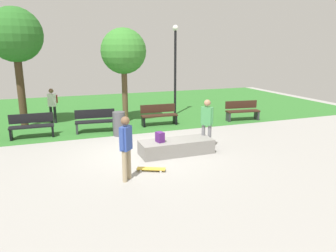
% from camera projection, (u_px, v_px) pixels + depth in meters
% --- Properties ---
extents(ground_plane, '(28.00, 28.00, 0.00)m').
position_uv_depth(ground_plane, '(143.00, 153.00, 10.38)').
color(ground_plane, gray).
extents(grass_lawn, '(26.60, 11.65, 0.01)m').
position_uv_depth(grass_lawn, '(103.00, 109.00, 17.82)').
color(grass_lawn, '#2D6B28').
rests_on(grass_lawn, ground_plane).
extents(concrete_ledge, '(2.38, 0.88, 0.46)m').
position_uv_depth(concrete_ledge, '(176.00, 147.00, 10.25)').
color(concrete_ledge, gray).
rests_on(concrete_ledge, ground_plane).
extents(backpack_on_ledge, '(0.25, 0.31, 0.32)m').
position_uv_depth(backpack_on_ledge, '(160.00, 137.00, 9.96)').
color(backpack_on_ledge, '#4C1E66').
rests_on(backpack_on_ledge, concrete_ledge).
extents(skater_performing_trick, '(0.36, 0.37, 1.70)m').
position_uv_depth(skater_performing_trick, '(126.00, 144.00, 7.99)').
color(skater_performing_trick, tan).
rests_on(skater_performing_trick, ground_plane).
extents(skater_watching, '(0.37, 0.36, 1.69)m').
position_uv_depth(skater_watching, '(207.00, 120.00, 10.62)').
color(skater_watching, slate).
rests_on(skater_watching, ground_plane).
extents(skateboard_by_ledge, '(0.81, 0.52, 0.08)m').
position_uv_depth(skateboard_by_ledge, '(151.00, 169.00, 8.82)').
color(skateboard_by_ledge, gold).
rests_on(skateboard_by_ledge, ground_plane).
extents(park_bench_center_lawn, '(1.62, 0.53, 0.91)m').
position_uv_depth(park_bench_center_lawn, '(159.00, 114.00, 14.03)').
color(park_bench_center_lawn, '#331E14').
rests_on(park_bench_center_lawn, ground_plane).
extents(park_bench_near_path, '(1.60, 0.47, 0.91)m').
position_uv_depth(park_bench_near_path, '(32.00, 125.00, 12.05)').
color(park_bench_near_path, black).
rests_on(park_bench_near_path, ground_plane).
extents(park_bench_far_left, '(1.65, 0.66, 0.91)m').
position_uv_depth(park_bench_far_left, '(242.00, 110.00, 14.98)').
color(park_bench_far_left, '#331E14').
rests_on(park_bench_far_left, ground_plane).
extents(park_bench_by_oak, '(1.64, 0.62, 0.91)m').
position_uv_depth(park_bench_by_oak, '(95.00, 120.00, 12.86)').
color(park_bench_by_oak, black).
rests_on(park_bench_by_oak, ground_plane).
extents(tree_slender_maple, '(2.03, 2.03, 4.24)m').
position_uv_depth(tree_slender_maple, '(123.00, 52.00, 14.06)').
color(tree_slender_maple, brown).
rests_on(tree_slender_maple, grass_lawn).
extents(tree_leaning_ash, '(2.22, 2.22, 4.99)m').
position_uv_depth(tree_leaning_ash, '(15.00, 36.00, 12.88)').
color(tree_leaning_ash, '#42301E').
rests_on(tree_leaning_ash, grass_lawn).
extents(lamp_post, '(0.28, 0.28, 4.45)m').
position_uv_depth(lamp_post, '(175.00, 62.00, 15.77)').
color(lamp_post, black).
rests_on(lamp_post, ground_plane).
extents(trash_bin, '(0.48, 0.48, 0.95)m').
position_uv_depth(trash_bin, '(119.00, 124.00, 12.34)').
color(trash_bin, '#4C4C51').
rests_on(trash_bin, ground_plane).
extents(pedestrian_with_backpack, '(0.44, 0.45, 1.58)m').
position_uv_depth(pedestrian_with_backpack, '(52.00, 102.00, 14.36)').
color(pedestrian_with_backpack, black).
rests_on(pedestrian_with_backpack, ground_plane).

